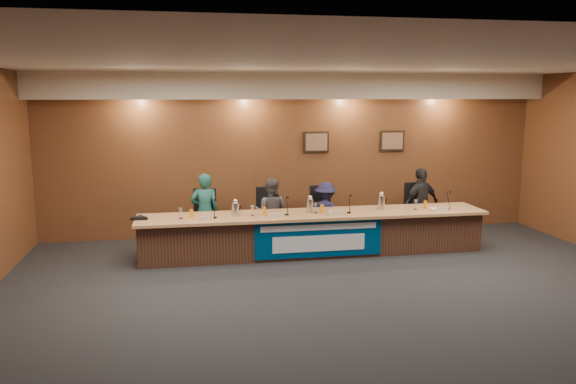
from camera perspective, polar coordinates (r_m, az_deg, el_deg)
name	(u,v)px	position (r m, az deg, el deg)	size (l,w,h in m)	color
floor	(352,302)	(7.84, 6.54, -11.03)	(10.00, 10.00, 0.00)	black
ceiling	(357,62)	(7.34, 7.04, 13.02)	(10.00, 8.00, 0.04)	silver
wall_back	(296,155)	(11.28, 0.85, 3.82)	(10.00, 0.04, 3.20)	brown
soffit	(299,86)	(10.97, 1.13, 10.71)	(10.00, 0.50, 0.50)	beige
dais_body	(313,234)	(9.95, 2.61, -4.32)	(6.00, 0.80, 0.70)	#45271A
dais_top	(314,214)	(9.82, 2.69, -2.27)	(6.10, 0.95, 0.05)	#B47F50
banner	(319,239)	(9.55, 3.16, -4.75)	(2.20, 0.02, 0.65)	navy
banner_text_upper	(319,227)	(9.49, 3.19, -3.60)	(2.00, 0.01, 0.10)	silver
banner_text_lower	(319,243)	(9.56, 3.17, -5.23)	(1.60, 0.01, 0.28)	silver
wall_photo_left	(316,142)	(11.31, 2.88, 5.09)	(0.52, 0.04, 0.42)	black
wall_photo_right	(392,141)	(11.77, 10.52, 5.13)	(0.52, 0.04, 0.42)	black
panelist_a	(205,212)	(10.25, -8.45, -1.98)	(0.51, 0.34, 1.40)	#195049
panelist_b	(271,212)	(10.37, -1.76, -2.08)	(0.62, 0.49, 1.29)	#454449
panelist_c	(326,213)	(10.58, 3.85, -2.17)	(0.76, 0.44, 1.17)	#18193D
panelist_d	(421,204)	(11.16, 13.35, -1.18)	(0.82, 0.34, 1.40)	black
office_chair_a	(205,222)	(10.39, -8.44, -3.07)	(0.48, 0.48, 0.08)	black
office_chair_b	(270,220)	(10.50, -1.83, -2.84)	(0.48, 0.48, 0.08)	black
office_chair_c	(324,218)	(10.69, 3.71, -2.62)	(0.48, 0.48, 0.08)	black
office_chair_d	(418,214)	(11.29, 13.10, -2.19)	(0.48, 0.48, 0.08)	black
nameplate_a	(206,218)	(9.32, -8.30, -2.59)	(0.24, 0.06, 0.09)	white
microphone_a	(215,217)	(9.47, -7.45, -2.58)	(0.07, 0.07, 0.02)	black
juice_glass_a	(191,214)	(9.50, -9.79, -2.21)	(0.06, 0.06, 0.15)	orange
water_glass_a	(181,213)	(9.49, -10.85, -2.15)	(0.08, 0.08, 0.18)	silver
nameplate_b	(277,215)	(9.43, -1.14, -2.33)	(0.24, 0.06, 0.09)	white
microphone_b	(287,214)	(9.62, -0.13, -2.30)	(0.07, 0.07, 0.02)	black
juice_glass_b	(264,211)	(9.58, -2.42, -1.96)	(0.06, 0.06, 0.15)	orange
water_glass_b	(253,211)	(9.55, -3.61, -1.92)	(0.08, 0.08, 0.18)	silver
nameplate_c	(337,212)	(9.67, 5.01, -2.06)	(0.24, 0.06, 0.09)	white
microphone_c	(349,213)	(9.84, 6.21, -2.09)	(0.07, 0.07, 0.02)	black
juice_glass_c	(322,209)	(9.80, 3.47, -1.70)	(0.06, 0.06, 0.15)	orange
water_glass_c	(315,208)	(9.77, 2.81, -1.65)	(0.08, 0.08, 0.18)	silver
nameplate_d	(442,208)	(10.34, 15.39, -1.60)	(0.24, 0.06, 0.09)	white
microphone_d	(447,209)	(10.52, 15.84, -1.62)	(0.07, 0.07, 0.02)	black
juice_glass_d	(425,205)	(10.43, 13.78, -1.27)	(0.06, 0.06, 0.15)	orange
water_glass_d	(416,205)	(10.31, 12.84, -1.27)	(0.08, 0.08, 0.18)	silver
carafe_left	(235,209)	(9.58, -5.36, -1.77)	(0.13, 0.13, 0.23)	silver
carafe_mid	(310,205)	(9.85, 2.24, -1.37)	(0.12, 0.12, 0.24)	silver
carafe_right	(381,203)	(10.18, 9.46, -1.07)	(0.13, 0.13, 0.26)	silver
speakerphone	(140,218)	(9.61, -14.85, -2.56)	(0.32, 0.32, 0.05)	black
paper_stack	(438,209)	(10.50, 15.03, -1.65)	(0.22, 0.30, 0.01)	white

